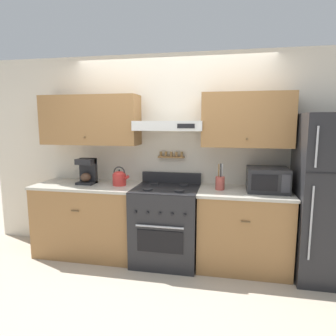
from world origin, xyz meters
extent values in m
plane|color=#B2A38E|center=(0.00, 0.00, 0.00)|extent=(16.00, 16.00, 0.00)
cube|color=beige|center=(0.00, 0.71, 1.27)|extent=(5.20, 0.08, 2.55)
cube|color=olive|center=(-1.04, 0.50, 1.73)|extent=(1.27, 0.33, 0.62)
sphere|color=brown|center=(-1.04, 0.33, 1.51)|extent=(0.02, 0.02, 0.02)
cube|color=olive|center=(0.92, 0.50, 1.73)|extent=(1.03, 0.33, 0.62)
sphere|color=brown|center=(0.92, 0.33, 1.51)|extent=(0.02, 0.02, 0.02)
cube|color=silver|center=(0.00, 0.48, 1.66)|extent=(0.84, 0.37, 0.12)
cube|color=black|center=(0.23, 0.30, 1.66)|extent=(0.20, 0.01, 0.05)
cube|color=olive|center=(0.00, 0.63, 1.26)|extent=(0.34, 0.07, 0.02)
cylinder|color=olive|center=(-0.14, 0.63, 1.30)|extent=(0.03, 0.03, 0.06)
cylinder|color=olive|center=(-0.07, 0.63, 1.30)|extent=(0.03, 0.03, 0.06)
cylinder|color=olive|center=(0.00, 0.63, 1.30)|extent=(0.03, 0.03, 0.06)
cylinder|color=olive|center=(0.07, 0.63, 1.30)|extent=(0.03, 0.03, 0.06)
cylinder|color=olive|center=(0.14, 0.63, 1.30)|extent=(0.03, 0.03, 0.06)
cube|color=olive|center=(-1.04, 0.34, 0.44)|extent=(1.27, 0.65, 0.89)
cube|color=#B7B2A3|center=(-1.04, 0.34, 0.90)|extent=(1.30, 0.67, 0.03)
cylinder|color=brown|center=(-1.04, 0.01, 0.66)|extent=(0.10, 0.01, 0.01)
cube|color=olive|center=(0.92, 0.34, 0.44)|extent=(1.03, 0.65, 0.89)
cube|color=#B7B2A3|center=(0.92, 0.34, 0.90)|extent=(1.06, 0.67, 0.03)
cylinder|color=brown|center=(0.92, 0.01, 0.66)|extent=(0.10, 0.01, 0.01)
cube|color=#232326|center=(0.00, 0.32, 0.46)|extent=(0.77, 0.69, 0.91)
cube|color=black|center=(0.00, -0.03, 0.38)|extent=(0.53, 0.01, 0.25)
cylinder|color=#ADAFB5|center=(0.00, -0.06, 0.56)|extent=(0.54, 0.02, 0.02)
cube|color=black|center=(0.00, 0.32, 0.92)|extent=(0.77, 0.69, 0.01)
cylinder|color=#232326|center=(-0.19, 0.15, 0.93)|extent=(0.11, 0.11, 0.02)
cylinder|color=#232326|center=(0.19, 0.15, 0.93)|extent=(0.11, 0.11, 0.02)
cylinder|color=#232326|center=(-0.19, 0.48, 0.93)|extent=(0.11, 0.11, 0.02)
cylinder|color=#232326|center=(0.19, 0.48, 0.93)|extent=(0.11, 0.11, 0.02)
cylinder|color=black|center=(-0.28, -0.04, 0.71)|extent=(0.03, 0.02, 0.03)
cylinder|color=black|center=(-0.14, -0.04, 0.71)|extent=(0.03, 0.02, 0.03)
cylinder|color=black|center=(0.00, -0.04, 0.71)|extent=(0.03, 0.02, 0.03)
cylinder|color=black|center=(0.14, -0.04, 0.71)|extent=(0.03, 0.02, 0.03)
cylinder|color=black|center=(0.28, -0.04, 0.71)|extent=(0.03, 0.02, 0.03)
cube|color=#232326|center=(0.00, 0.64, 0.99)|extent=(0.77, 0.04, 0.13)
cube|color=#232326|center=(1.79, 0.30, 0.90)|extent=(0.68, 0.72, 1.79)
cylinder|color=#ADAFB5|center=(1.54, -0.08, 1.47)|extent=(0.02, 0.02, 0.39)
cylinder|color=#ADAFB5|center=(1.54, -0.08, 0.72)|extent=(0.02, 0.02, 0.75)
cylinder|color=red|center=(-0.61, 0.36, 0.99)|extent=(0.17, 0.17, 0.14)
ellipsoid|color=red|center=(-0.61, 0.36, 1.06)|extent=(0.16, 0.16, 0.08)
sphere|color=black|center=(-0.61, 0.36, 1.11)|extent=(0.02, 0.02, 0.02)
cylinder|color=red|center=(-0.53, 0.36, 1.01)|extent=(0.10, 0.04, 0.09)
torus|color=black|center=(-0.61, 0.36, 1.08)|extent=(0.15, 0.01, 0.15)
cube|color=black|center=(-1.05, 0.36, 0.93)|extent=(0.21, 0.20, 0.03)
cube|color=black|center=(-1.05, 0.42, 1.08)|extent=(0.21, 0.08, 0.32)
cube|color=black|center=(-1.05, 0.35, 1.21)|extent=(0.21, 0.16, 0.07)
ellipsoid|color=#4C3323|center=(-1.05, 0.34, 1.01)|extent=(0.13, 0.13, 0.12)
cube|color=#232326|center=(1.16, 0.38, 1.06)|extent=(0.45, 0.39, 0.27)
cube|color=black|center=(1.11, 0.18, 1.06)|extent=(0.27, 0.01, 0.17)
cube|color=#38383D|center=(1.33, 0.18, 1.06)|extent=(0.09, 0.01, 0.20)
cylinder|color=#B24C42|center=(0.63, 0.36, 1.00)|extent=(0.11, 0.11, 0.15)
cylinder|color=olive|center=(0.61, 0.35, 1.15)|extent=(0.01, 0.05, 0.16)
cylinder|color=#28282B|center=(0.64, 0.36, 1.15)|extent=(0.01, 0.04, 0.16)
cylinder|color=#B2B2B7|center=(0.65, 0.37, 1.15)|extent=(0.01, 0.03, 0.16)
camera|label=1|loc=(0.72, -3.12, 1.70)|focal=32.00mm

